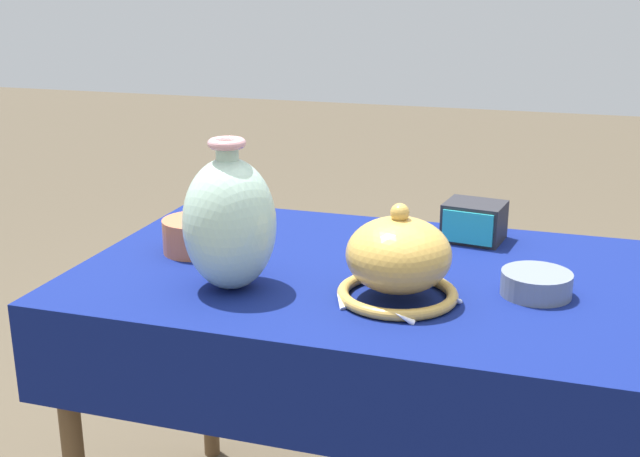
{
  "coord_description": "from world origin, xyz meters",
  "views": [
    {
      "loc": [
        0.37,
        -1.51,
        1.31
      ],
      "look_at": [
        -0.07,
        -0.11,
        0.85
      ],
      "focal_mm": 45.0,
      "sensor_mm": 36.0,
      "label": 1
    }
  ],
  "objects_px": {
    "pot_squat_slate": "(536,284)",
    "vase_dome_bell": "(398,261)",
    "pot_squat_terracotta": "(197,235)",
    "mosaic_tile_box": "(474,222)",
    "vase_tall_bulbous": "(230,223)"
  },
  "relations": [
    {
      "from": "pot_squat_slate",
      "to": "vase_dome_bell",
      "type": "bearing_deg",
      "value": -158.26
    },
    {
      "from": "pot_squat_terracotta",
      "to": "mosaic_tile_box",
      "type": "bearing_deg",
      "value": 24.3
    },
    {
      "from": "vase_tall_bulbous",
      "to": "pot_squat_slate",
      "type": "relative_size",
      "value": 2.2
    },
    {
      "from": "vase_tall_bulbous",
      "to": "pot_squat_slate",
      "type": "xyz_separation_m",
      "value": [
        0.57,
        0.14,
        -0.11
      ]
    },
    {
      "from": "vase_dome_bell",
      "to": "mosaic_tile_box",
      "type": "bearing_deg",
      "value": 77.15
    },
    {
      "from": "vase_tall_bulbous",
      "to": "pot_squat_terracotta",
      "type": "height_order",
      "value": "vase_tall_bulbous"
    },
    {
      "from": "vase_dome_bell",
      "to": "pot_squat_terracotta",
      "type": "relative_size",
      "value": 1.65
    },
    {
      "from": "vase_dome_bell",
      "to": "pot_squat_terracotta",
      "type": "bearing_deg",
      "value": 163.47
    },
    {
      "from": "mosaic_tile_box",
      "to": "pot_squat_slate",
      "type": "xyz_separation_m",
      "value": [
        0.16,
        -0.3,
        -0.02
      ]
    },
    {
      "from": "pot_squat_terracotta",
      "to": "vase_tall_bulbous",
      "type": "bearing_deg",
      "value": -48.43
    },
    {
      "from": "vase_dome_bell",
      "to": "pot_squat_terracotta",
      "type": "distance_m",
      "value": 0.5
    },
    {
      "from": "mosaic_tile_box",
      "to": "pot_squat_slate",
      "type": "bearing_deg",
      "value": -54.56
    },
    {
      "from": "vase_tall_bulbous",
      "to": "mosaic_tile_box",
      "type": "height_order",
      "value": "vase_tall_bulbous"
    },
    {
      "from": "vase_tall_bulbous",
      "to": "pot_squat_terracotta",
      "type": "distance_m",
      "value": 0.26
    },
    {
      "from": "vase_tall_bulbous",
      "to": "pot_squat_slate",
      "type": "bearing_deg",
      "value": 13.49
    }
  ]
}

